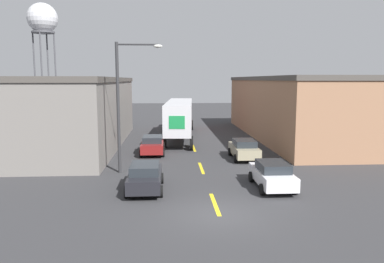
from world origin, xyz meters
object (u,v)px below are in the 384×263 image
object	(u,v)px
parked_car_right_near	(272,174)
parked_car_left_near	(145,176)
parked_car_left_far	(153,145)
parked_car_right_mid	(244,149)
semi_truck	(180,115)
street_lamp	(124,98)
water_tower	(42,20)

from	to	relation	value
parked_car_right_near	parked_car_left_near	bearing A→B (deg)	-179.98
parked_car_left_far	parked_car_right_mid	world-z (taller)	same
parked_car_left_near	semi_truck	bearing A→B (deg)	82.34
parked_car_left_far	parked_car_left_near	distance (m)	10.04
semi_truck	parked_car_left_near	size ratio (longest dim) A/B	3.96
semi_truck	street_lamp	size ratio (longest dim) A/B	1.98
parked_car_left_near	water_tower	xyz separation A→B (m)	(-21.92, 53.49, 16.19)
semi_truck	parked_car_left_far	world-z (taller)	semi_truck
parked_car_right_near	parked_car_right_mid	world-z (taller)	same
water_tower	street_lamp	bearing A→B (deg)	-67.59
parked_car_right_near	water_tower	xyz separation A→B (m)	(-28.91, 53.49, 16.19)
water_tower	semi_truck	bearing A→B (deg)	-54.98
parked_car_right_mid	street_lamp	distance (m)	10.13
parked_car_left_far	street_lamp	bearing A→B (deg)	-104.24
parked_car_left_far	parked_car_right_near	bearing A→B (deg)	-55.16
parked_car_right_near	parked_car_left_far	bearing A→B (deg)	124.84
parked_car_right_near	parked_car_right_mid	xyz separation A→B (m)	(0.00, 7.72, 0.00)
parked_car_left_far	parked_car_right_mid	size ratio (longest dim) A/B	1.00
parked_car_left_far	parked_car_left_near	xyz separation A→B (m)	(0.00, -10.04, 0.00)
water_tower	street_lamp	world-z (taller)	water_tower
parked_car_right_near	parked_car_left_near	size ratio (longest dim) A/B	1.00
parked_car_left_far	water_tower	world-z (taller)	water_tower
parked_car_right_near	parked_car_left_near	distance (m)	6.99
semi_truck	water_tower	world-z (taller)	water_tower
parked_car_right_near	water_tower	size ratio (longest dim) A/B	0.21
parked_car_right_mid	water_tower	distance (m)	56.51
parked_car_right_mid	water_tower	xyz separation A→B (m)	(-28.91, 45.77, 16.19)
parked_car_left_far	semi_truck	bearing A→B (deg)	73.72
semi_truck	parked_car_left_far	bearing A→B (deg)	-102.51
parked_car_right_near	parked_car_right_mid	size ratio (longest dim) A/B	1.00
semi_truck	parked_car_right_mid	distance (m)	11.89
semi_truck	street_lamp	bearing A→B (deg)	-101.67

